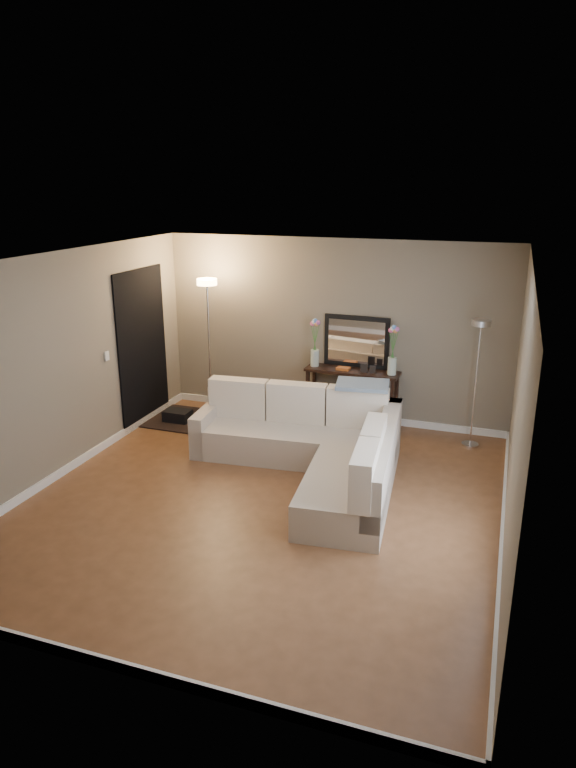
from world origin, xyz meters
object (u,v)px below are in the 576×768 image
(console_table, at_px, (346,393))
(floor_lamp_unlit, at_px, (478,358))
(floor_lamp_lit, at_px, (208,320))
(sectional_sofa, at_px, (316,446))

(console_table, xyz_separation_m, floor_lamp_unlit, (1.76, -0.23, 0.74))
(floor_lamp_lit, distance_m, floor_lamp_unlit, 3.77)
(floor_lamp_lit, bearing_deg, sectional_sofa, -34.47)
(console_table, distance_m, floor_lamp_lit, 2.24)
(sectional_sofa, relative_size, floor_lamp_unlit, 1.63)
(sectional_sofa, distance_m, floor_lamp_lit, 2.74)
(console_table, relative_size, floor_lamp_lit, 0.66)
(console_table, height_order, floor_lamp_unlit, floor_lamp_unlit)
(sectional_sofa, bearing_deg, floor_lamp_unlit, 40.16)
(console_table, xyz_separation_m, floor_lamp_lit, (-2.00, -0.24, 0.97))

